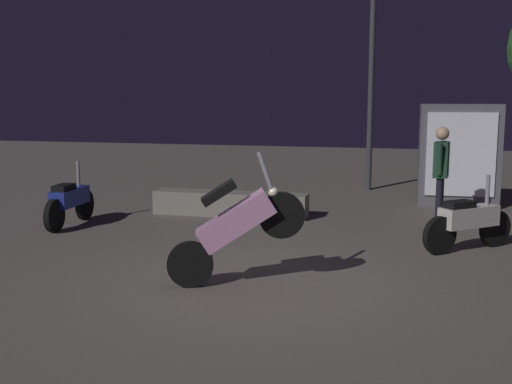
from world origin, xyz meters
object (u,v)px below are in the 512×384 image
at_px(motorcycle_pink_foreground, 235,226).
at_px(person_rider_beside, 441,166).
at_px(motorcycle_white_parked_right, 468,221).
at_px(streetlamp_far, 372,43).
at_px(kiosk_billboard, 459,156).
at_px(motorcycle_blue_parked_left, 70,201).

xyz_separation_m(motorcycle_pink_foreground, person_rider_beside, (2.52, 4.41, 0.29)).
xyz_separation_m(motorcycle_pink_foreground, motorcycle_white_parked_right, (2.87, 2.52, -0.31)).
distance_m(motorcycle_white_parked_right, streetlamp_far, 6.73).
height_order(person_rider_beside, kiosk_billboard, kiosk_billboard).
xyz_separation_m(streetlamp_far, kiosk_billboard, (1.94, -1.90, -2.42)).
xyz_separation_m(motorcycle_blue_parked_left, motorcycle_white_parked_right, (6.66, -0.18, 0.00)).
distance_m(motorcycle_blue_parked_left, motorcycle_white_parked_right, 6.66).
bearing_deg(person_rider_beside, motorcycle_pink_foreground, -111.31).
relative_size(motorcycle_white_parked_right, kiosk_billboard, 0.63).
bearing_deg(person_rider_beside, kiosk_billboard, 85.78).
height_order(motorcycle_blue_parked_left, person_rider_beside, person_rider_beside).
bearing_deg(motorcycle_white_parked_right, motorcycle_pink_foreground, -179.27).
bearing_deg(motorcycle_blue_parked_left, kiosk_billboard, -64.22).
bearing_deg(motorcycle_pink_foreground, person_rider_beside, 41.05).
height_order(person_rider_beside, streetlamp_far, streetlamp_far).
height_order(motorcycle_blue_parked_left, motorcycle_white_parked_right, same).
bearing_deg(person_rider_beside, motorcycle_blue_parked_left, -156.32).
height_order(motorcycle_blue_parked_left, kiosk_billboard, kiosk_billboard).
bearing_deg(streetlamp_far, motorcycle_white_parked_right, -72.07).
bearing_deg(streetlamp_far, motorcycle_blue_parked_left, -131.00).
xyz_separation_m(motorcycle_white_parked_right, person_rider_beside, (-0.34, 1.89, 0.60)).
relative_size(motorcycle_white_parked_right, streetlamp_far, 0.24).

